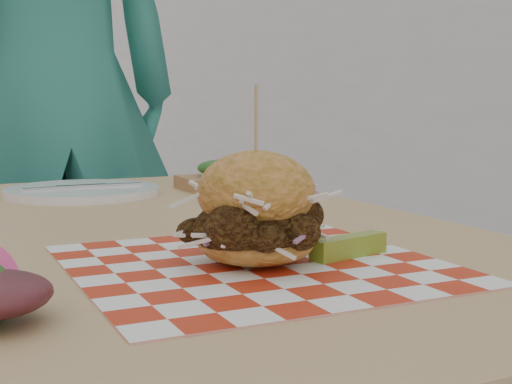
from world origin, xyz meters
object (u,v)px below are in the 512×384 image
diner (54,90)px  sandwich (256,215)px  patio_chair (30,236)px  patio_table (140,285)px

diner → sandwich: bearing=90.8°
patio_chair → sandwich: size_ratio=5.29×
patio_table → diner: bearing=86.2°
sandwich → patio_chair: bearing=91.9°
patio_table → sandwich: size_ratio=6.69×
patio_chair → sandwich: (0.05, -1.35, 0.25)m
diner → patio_table: (-0.07, -1.01, -0.27)m
diner → sandwich: diner is taller
patio_table → sandwich: 0.30m
diner → patio_chair: diner is taller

